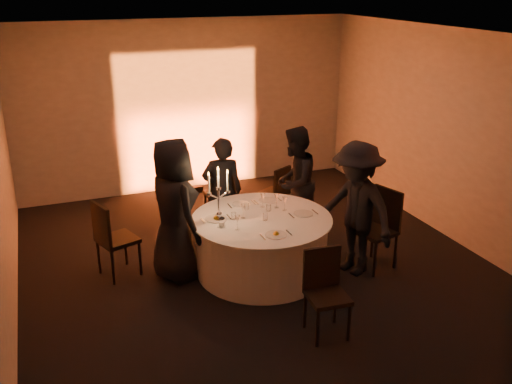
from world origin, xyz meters
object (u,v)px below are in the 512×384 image
object	(u,v)px
guest_back_right	(295,182)
guest_back_left	(222,191)
candelabra	(219,202)
coffee_cup	(222,224)
chair_back_left	(221,191)
chair_front	(325,287)
guest_right	(356,209)
chair_right	(380,223)
chair_left	(111,235)
guest_left	(174,210)
chair_back_right	(277,190)
banquet_table	(262,245)

from	to	relation	value
guest_back_right	guest_back_left	bearing A→B (deg)	-49.35
guest_back_right	candelabra	world-z (taller)	guest_back_right
coffee_cup	candelabra	distance (m)	0.30
chair_back_left	chair_front	distance (m)	3.20
guest_right	chair_right	bearing A→B (deg)	73.05
chair_left	guest_left	size ratio (longest dim) A/B	0.56
chair_right	candelabra	xyz separation A→B (m)	(-2.05, 0.52, 0.41)
chair_front	coffee_cup	world-z (taller)	chair_front
chair_back_left	candelabra	distance (m)	1.75
chair_back_right	chair_front	xyz separation A→B (m)	(-0.75, -3.02, 0.05)
chair_left	chair_right	size ratio (longest dim) A/B	0.96
chair_back_right	chair_front	size ratio (longest dim) A/B	0.91
banquet_table	chair_back_right	size ratio (longest dim) A/B	2.06
chair_back_right	coffee_cup	world-z (taller)	chair_back_right
chair_back_left	guest_back_right	world-z (taller)	guest_back_right
guest_back_right	candelabra	bearing A→B (deg)	-14.50
chair_back_right	chair_left	bearing A→B (deg)	-8.22
candelabra	chair_back_right	bearing A→B (deg)	45.11
chair_right	guest_right	world-z (taller)	guest_right
banquet_table	guest_right	world-z (taller)	guest_right
guest_right	guest_back_left	bearing A→B (deg)	-157.49
guest_back_left	guest_back_right	size ratio (longest dim) A/B	0.96
guest_left	chair_front	bearing A→B (deg)	-161.14
banquet_table	candelabra	bearing A→B (deg)	166.02
chair_back_left	guest_back_left	xyz separation A→B (m)	(-0.19, -0.69, 0.26)
banquet_table	guest_back_left	distance (m)	1.12
guest_left	guest_back_right	world-z (taller)	guest_left
guest_back_right	guest_right	bearing A→B (deg)	56.11
guest_back_left	chair_back_right	bearing A→B (deg)	-144.09
chair_right	coffee_cup	world-z (taller)	chair_right
chair_left	guest_right	bearing A→B (deg)	-127.70
guest_back_right	chair_back_right	bearing A→B (deg)	-133.17
banquet_table	guest_right	distance (m)	1.30
chair_left	candelabra	size ratio (longest dim) A/B	1.44
chair_back_right	chair_back_left	bearing A→B (deg)	-39.28
chair_front	candelabra	distance (m)	1.80
chair_back_right	guest_back_right	bearing A→B (deg)	62.82
guest_back_right	chair_right	bearing A→B (deg)	71.75
chair_left	guest_back_right	world-z (taller)	guest_back_right
chair_back_left	chair_back_right	size ratio (longest dim) A/B	1.08
guest_right	coffee_cup	distance (m)	1.72
candelabra	guest_left	bearing A→B (deg)	163.46
coffee_cup	guest_back_left	bearing A→B (deg)	71.40
chair_right	chair_front	bearing A→B (deg)	-67.81
chair_back_right	guest_back_right	xyz separation A→B (m)	(0.01, -0.62, 0.34)
chair_back_left	guest_back_right	xyz separation A→B (m)	(0.89, -0.79, 0.29)
chair_right	guest_back_left	bearing A→B (deg)	-145.69
chair_back_right	guest_left	xyz separation A→B (m)	(-1.95, -1.25, 0.43)
chair_back_left	guest_left	size ratio (longest dim) A/B	0.51
coffee_cup	guest_back_right	bearing A→B (deg)	34.70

